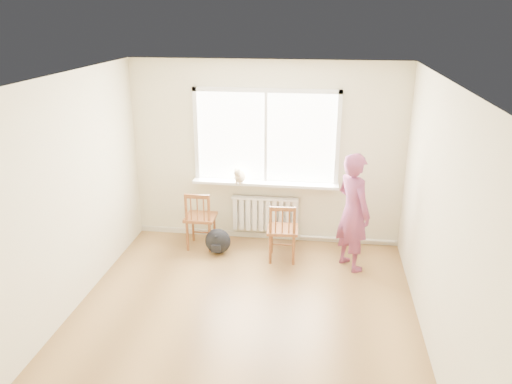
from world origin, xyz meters
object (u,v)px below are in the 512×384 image
(chair_right, at_px, (282,232))
(cat, at_px, (240,176))
(person, at_px, (353,212))
(chair_left, at_px, (200,220))
(backpack, at_px, (218,241))

(chair_right, height_order, cat, cat)
(chair_right, bearing_deg, person, 174.35)
(chair_left, relative_size, person, 0.55)
(person, relative_size, backpack, 4.35)
(person, bearing_deg, chair_left, 46.54)
(chair_right, xyz_separation_m, backpack, (-0.94, 0.10, -0.25))
(person, xyz_separation_m, backpack, (-1.88, 0.15, -0.62))
(chair_left, distance_m, person, 2.22)
(chair_right, bearing_deg, chair_left, -13.49)
(cat, bearing_deg, chair_right, -27.84)
(chair_right, bearing_deg, cat, -40.08)
(chair_left, xyz_separation_m, cat, (0.55, 0.29, 0.61))
(person, distance_m, backpack, 1.99)
(chair_left, distance_m, backpack, 0.41)
(chair_left, relative_size, backpack, 2.37)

